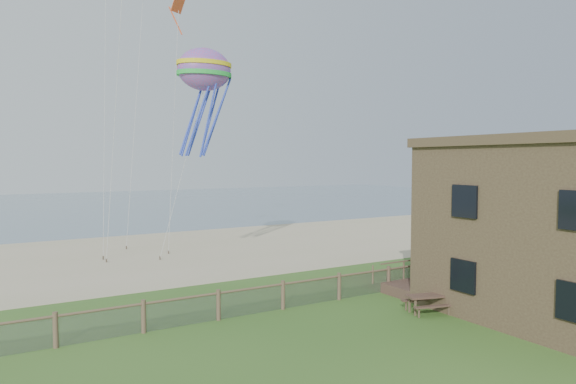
# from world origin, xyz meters

# --- Properties ---
(ground) EXTENTS (160.00, 160.00, 0.00)m
(ground) POSITION_xyz_m (0.00, 0.00, 0.00)
(ground) COLOR #2E571E
(ground) RESTS_ON ground
(sand_beach) EXTENTS (72.00, 20.00, 0.02)m
(sand_beach) POSITION_xyz_m (0.00, 22.00, 0.00)
(sand_beach) COLOR tan
(sand_beach) RESTS_ON ground
(ocean) EXTENTS (160.00, 68.00, 0.02)m
(ocean) POSITION_xyz_m (0.00, 66.00, 0.00)
(ocean) COLOR slate
(ocean) RESTS_ON ground
(chainlink_fence) EXTENTS (36.20, 0.20, 1.25)m
(chainlink_fence) POSITION_xyz_m (0.00, 6.00, 0.55)
(chainlink_fence) COLOR brown
(chainlink_fence) RESTS_ON ground
(motel_deck) EXTENTS (15.00, 2.00, 0.50)m
(motel_deck) POSITION_xyz_m (13.00, 5.00, 0.25)
(motel_deck) COLOR brown
(motel_deck) RESTS_ON ground
(picnic_table) EXTENTS (2.08, 1.78, 0.75)m
(picnic_table) POSITION_xyz_m (4.98, 2.45, 0.38)
(picnic_table) COLOR brown
(picnic_table) RESTS_ON ground
(octopus_kite) EXTENTS (3.59, 2.64, 7.08)m
(octopus_kite) POSITION_xyz_m (0.73, 16.70, 10.12)
(octopus_kite) COLOR #F32668
(kite_red) EXTENTS (1.69, 1.83, 2.11)m
(kite_red) POSITION_xyz_m (-0.55, 17.56, 15.42)
(kite_red) COLOR #EC5729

